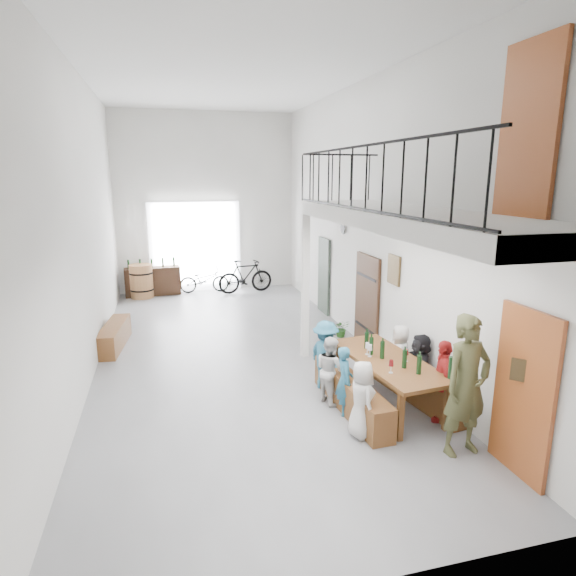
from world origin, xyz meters
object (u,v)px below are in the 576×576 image
object	(u,v)px
tasting_table	(388,364)
host_standing	(467,385)
serving_counter	(153,281)
oak_barrel	(142,281)
side_bench	(114,336)
bench_inner	(351,395)
bicycle_near	(204,280)

from	to	relation	value
tasting_table	host_standing	world-z (taller)	host_standing
serving_counter	oak_barrel	bearing A→B (deg)	-145.40
oak_barrel	serving_counter	world-z (taller)	oak_barrel
tasting_table	side_bench	bearing A→B (deg)	132.50
oak_barrel	host_standing	size ratio (longest dim) A/B	0.53
side_bench	host_standing	size ratio (longest dim) A/B	0.92
bench_inner	oak_barrel	size ratio (longest dim) A/B	2.23
side_bench	oak_barrel	bearing A→B (deg)	84.27
host_standing	bicycle_near	world-z (taller)	host_standing
oak_barrel	side_bench	bearing A→B (deg)	-95.73
bench_inner	bicycle_near	distance (m)	8.61
bench_inner	host_standing	world-z (taller)	host_standing
tasting_table	serving_counter	bearing A→B (deg)	107.55
side_bench	serving_counter	size ratio (longest dim) A/B	1.07
oak_barrel	bicycle_near	size ratio (longest dim) A/B	0.66
oak_barrel	host_standing	bearing A→B (deg)	-65.70
bench_inner	bicycle_near	size ratio (longest dim) A/B	1.48
host_standing	tasting_table	bearing A→B (deg)	96.81
tasting_table	oak_barrel	distance (m)	9.18
host_standing	bicycle_near	bearing A→B (deg)	96.38
tasting_table	serving_counter	world-z (taller)	serving_counter
bench_inner	side_bench	distance (m)	5.50
side_bench	serving_counter	bearing A→B (deg)	80.68
side_bench	host_standing	bearing A→B (deg)	-48.27
oak_barrel	tasting_table	bearing A→B (deg)	-64.11
host_standing	bicycle_near	size ratio (longest dim) A/B	1.25
side_bench	oak_barrel	world-z (taller)	oak_barrel
side_bench	serving_counter	world-z (taller)	serving_counter
serving_counter	bicycle_near	world-z (taller)	serving_counter
bicycle_near	host_standing	bearing A→B (deg)	-162.71
bench_inner	bicycle_near	xyz separation A→B (m)	(-1.52, 8.47, 0.14)
bench_inner	side_bench	size ratio (longest dim) A/B	1.28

